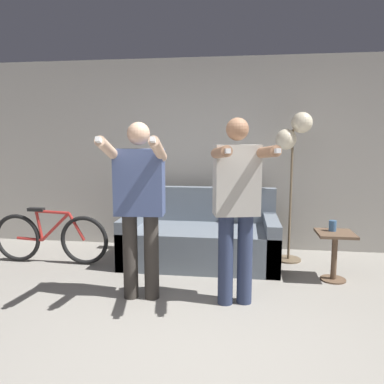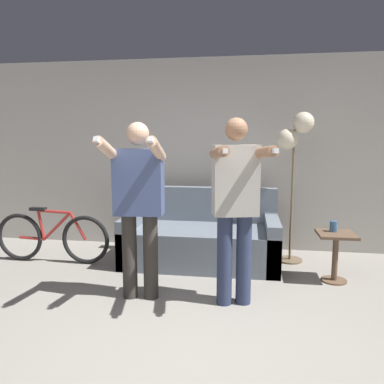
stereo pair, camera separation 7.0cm
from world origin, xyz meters
name	(u,v)px [view 2 (the right image)]	position (x,y,z in m)	size (l,w,h in m)	color
ground_plane	(187,351)	(0.00, 0.00, 0.00)	(16.00, 16.00, 0.00)	gray
wall_back	(218,155)	(0.00, 2.69, 1.30)	(10.00, 0.05, 2.60)	#B7B2A8
couch	(202,240)	(-0.14, 1.98, 0.28)	(1.86, 0.95, 0.89)	slate
person_left	(139,198)	(-0.59, 0.83, 0.97)	(0.55, 0.68, 1.67)	#38332D
person_right	(236,200)	(0.31, 0.83, 0.98)	(0.57, 0.75, 1.70)	#2D3856
cat	(237,182)	(0.27, 2.34, 0.97)	(0.40, 0.12, 0.17)	#B7AD9E
floor_lamp	(295,141)	(0.96, 2.19, 1.49)	(0.43, 0.31, 1.84)	#756047
side_table	(336,248)	(1.35, 1.56, 0.37)	(0.38, 0.38, 0.53)	brown
cup	(334,226)	(1.33, 1.62, 0.59)	(0.08, 0.08, 0.11)	#3D6693
bicycle	(52,237)	(-1.97, 1.70, 0.32)	(1.47, 0.07, 0.69)	black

